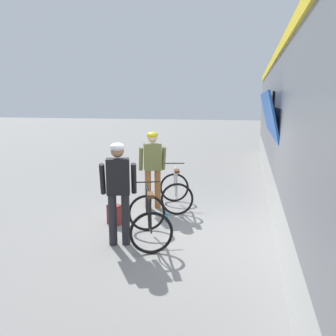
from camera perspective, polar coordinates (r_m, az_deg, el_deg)
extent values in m
plane|color=gray|center=(6.56, 2.15, -10.85)|extent=(80.00, 80.00, 0.00)
cube|color=#2356B2|center=(8.82, 16.47, 6.36)|extent=(0.44, 4.71, 1.66)
cube|color=yellow|center=(7.73, 17.62, 17.77)|extent=(0.04, 18.75, 0.20)
cube|color=black|center=(8.83, 16.55, 9.29)|extent=(0.04, 1.10, 0.80)
cylinder|color=#232328|center=(6.05, -9.03, -8.34)|extent=(0.14, 0.14, 0.90)
cylinder|color=#232328|center=(6.04, -6.93, -8.32)|extent=(0.14, 0.14, 0.90)
cube|color=black|center=(5.84, -8.17, -1.37)|extent=(0.44, 0.35, 0.60)
cylinder|color=black|center=(5.91, -10.66, -1.80)|extent=(0.17, 0.27, 0.56)
cylinder|color=black|center=(5.89, -5.61, -1.72)|extent=(0.17, 0.27, 0.56)
sphere|color=#9E7051|center=(5.77, -8.29, 2.81)|extent=(0.22, 0.22, 0.22)
ellipsoid|color=white|center=(5.76, -8.31, 3.41)|extent=(0.33, 0.34, 0.14)
cylinder|color=#935B2D|center=(7.97, -3.28, -3.51)|extent=(0.14, 0.14, 0.90)
cylinder|color=#935B2D|center=(7.99, -1.71, -3.44)|extent=(0.14, 0.14, 0.90)
cube|color=olive|center=(7.83, -2.54, 1.85)|extent=(0.44, 0.37, 0.60)
cylinder|color=olive|center=(7.85, -4.46, 1.48)|extent=(0.18, 0.27, 0.56)
cylinder|color=olive|center=(7.91, -0.70, 1.59)|extent=(0.18, 0.27, 0.56)
sphere|color=beige|center=(7.77, -2.56, 4.98)|extent=(0.22, 0.22, 0.22)
ellipsoid|color=yellow|center=(7.77, -2.57, 5.43)|extent=(0.34, 0.35, 0.14)
torus|color=black|center=(6.64, -3.49, -7.34)|extent=(0.68, 0.30, 0.71)
torus|color=black|center=(5.68, -2.74, -10.55)|extent=(0.68, 0.30, 0.71)
cylinder|color=black|center=(6.22, -3.28, -6.19)|extent=(0.27, 0.62, 0.63)
cylinder|color=black|center=(6.03, -3.23, -3.78)|extent=(0.34, 0.81, 0.04)
cylinder|color=black|center=(5.82, -2.97, -7.42)|extent=(0.13, 0.27, 0.62)
cylinder|color=black|center=(5.85, -2.89, -10.16)|extent=(0.15, 0.35, 0.08)
cylinder|color=black|center=(5.64, -2.82, -7.73)|extent=(0.07, 0.14, 0.56)
cylinder|color=black|center=(6.53, -3.50, -5.12)|extent=(0.06, 0.09, 0.55)
cylinder|color=black|center=(6.42, -3.52, -2.31)|extent=(0.46, 0.19, 0.02)
cube|color=#4C2D19|center=(5.57, -2.88, -4.46)|extent=(0.18, 0.26, 0.06)
torus|color=black|center=(8.51, 1.04, -3.21)|extent=(0.70, 0.24, 0.71)
torus|color=black|center=(7.53, 1.50, -5.11)|extent=(0.70, 0.24, 0.71)
cylinder|color=silver|center=(8.11, 1.19, -2.12)|extent=(0.21, 0.63, 0.63)
cylinder|color=silver|center=(7.93, 1.26, -0.19)|extent=(0.27, 0.83, 0.04)
cylinder|color=silver|center=(7.69, 1.39, -2.84)|extent=(0.11, 0.27, 0.62)
cylinder|color=silver|center=(7.71, 1.41, -4.93)|extent=(0.12, 0.36, 0.08)
cylinder|color=silver|center=(7.51, 1.48, -2.96)|extent=(0.06, 0.14, 0.56)
cylinder|color=silver|center=(8.42, 1.06, -1.44)|extent=(0.05, 0.09, 0.55)
cylinder|color=black|center=(8.33, 1.07, 0.77)|extent=(0.47, 0.15, 0.02)
cube|color=#4C2D19|center=(7.47, 1.48, -0.49)|extent=(0.16, 0.26, 0.06)
cube|color=maroon|center=(7.11, -8.67, -7.51)|extent=(0.32, 0.25, 0.40)
cylinder|color=#338CCC|center=(7.19, -0.20, -8.08)|extent=(0.07, 0.07, 0.18)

